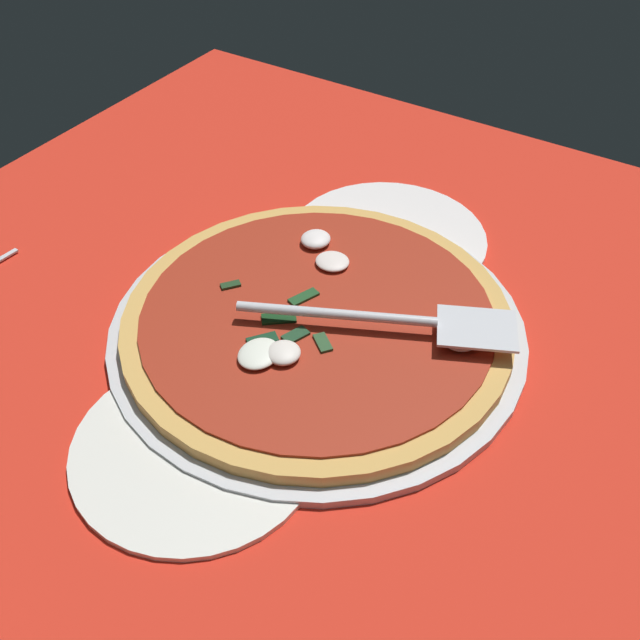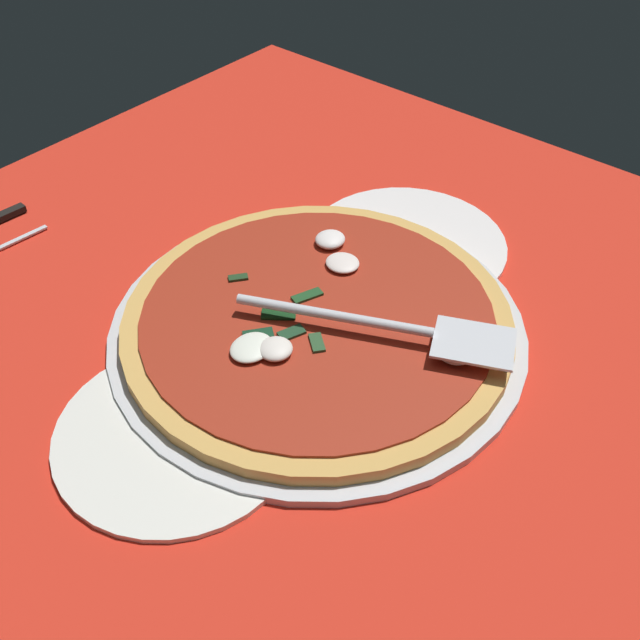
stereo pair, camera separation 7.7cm
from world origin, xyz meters
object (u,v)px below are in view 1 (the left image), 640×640
object	(u,v)px
pizza_server	(392,320)
pizza	(321,321)
dinner_plate_left	(388,239)
dinner_plate_right	(197,448)

from	to	relation	value
pizza_server	pizza	bearing A→B (deg)	167.40
dinner_plate_left	pizza_server	xyz separation A→B (cm)	(16.34, 9.16, 4.11)
dinner_plate_left	pizza	distance (cm)	18.15
dinner_plate_right	pizza	bearing A→B (deg)	175.77
dinner_plate_left	dinner_plate_right	xyz separation A→B (cm)	(36.31, 0.67, 0.00)
dinner_plate_right	pizza	xyz separation A→B (cm)	(-18.35, 1.36, 1.70)
dinner_plate_left	pizza_server	world-z (taller)	pizza_server
dinner_plate_right	pizza	size ratio (longest dim) A/B	0.56
dinner_plate_left	pizza_server	bearing A→B (deg)	29.27
pizza	dinner_plate_right	bearing A→B (deg)	-4.23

